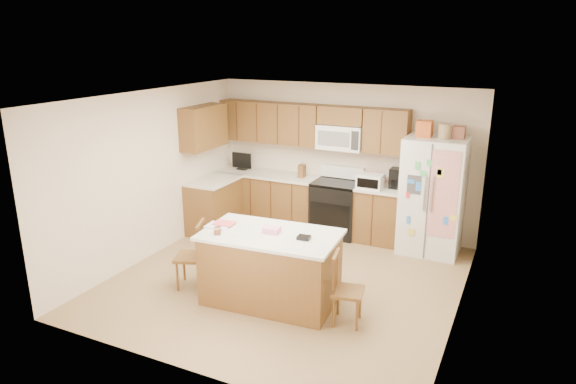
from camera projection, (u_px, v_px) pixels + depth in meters
The scene contains 9 objects.
ground at pixel (287, 280), 7.11m from camera, with size 4.50×4.50×0.00m, color #8E6A4C.
room_shell at pixel (287, 179), 6.69m from camera, with size 4.60×4.60×2.52m.
cabinetry at pixel (280, 177), 8.79m from camera, with size 3.36×1.56×2.15m.
stove at pixel (336, 207), 8.64m from camera, with size 0.76×0.65×1.13m.
refrigerator at pixel (433, 195), 7.81m from camera, with size 0.90×0.79×2.04m.
island at pixel (271, 267), 6.41m from camera, with size 1.74×1.10×1.01m.
windsor_chair_left at pixel (192, 256), 6.81m from camera, with size 0.49×0.50×0.91m.
windsor_chair_back at pixel (288, 253), 6.95m from camera, with size 0.38×0.36×0.87m.
windsor_chair_right at pixel (346, 291), 5.93m from camera, with size 0.42×0.43×0.87m.
Camera 1 is at (2.79, -5.82, 3.22)m, focal length 32.00 mm.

